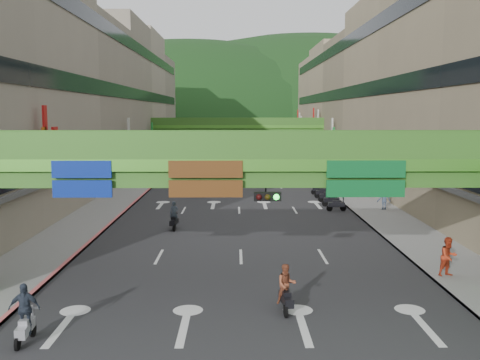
{
  "coord_description": "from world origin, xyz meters",
  "views": [
    {
      "loc": [
        -0.29,
        -16.55,
        7.87
      ],
      "look_at": [
        0.0,
        18.0,
        3.5
      ],
      "focal_mm": 40.0,
      "sensor_mm": 36.0,
      "label": 1
    }
  ],
  "objects": [
    {
      "name": "overpass_far",
      "position": [
        0.0,
        65.0,
        5.4
      ],
      "size": [
        28.0,
        2.2,
        7.1
      ],
      "color": "#4C9E2D",
      "rests_on": "ground"
    },
    {
      "name": "scooter_rider_far",
      "position": [
        -3.51,
        33.72,
        1.04
      ],
      "size": [
        0.94,
        1.58,
        2.05
      ],
      "color": "maroon",
      "rests_on": "ground"
    },
    {
      "name": "scooter_rider_mid",
      "position": [
        1.71,
        3.79,
        1.0
      ],
      "size": [
        0.85,
        1.6,
        1.96
      ],
      "color": "black",
      "rests_on": "ground"
    },
    {
      "name": "building_row_right",
      "position": [
        18.93,
        50.0,
        9.46
      ],
      "size": [
        12.8,
        95.0,
        19.0
      ],
      "color": "gray",
      "rests_on": "ground"
    },
    {
      "name": "curb_right",
      "position": [
        9.1,
        50.0,
        0.09
      ],
      "size": [
        0.2,
        140.0,
        0.18
      ],
      "primitive_type": "cube",
      "color": "gray",
      "rests_on": "ground"
    },
    {
      "name": "sidewalk_left",
      "position": [
        -11.0,
        50.0,
        0.07
      ],
      "size": [
        4.0,
        140.0,
        0.15
      ],
      "primitive_type": "cube",
      "color": "gray",
      "rests_on": "ground"
    },
    {
      "name": "parked_scooter_row",
      "position": [
        7.8,
        30.0,
        0.52
      ],
      "size": [
        1.6,
        9.35,
        1.08
      ],
      "color": "black",
      "rests_on": "ground"
    },
    {
      "name": "bunting_string",
      "position": [
        0.0,
        30.0,
        5.96
      ],
      "size": [
        26.0,
        0.36,
        0.47
      ],
      "color": "black",
      "rests_on": "ground"
    },
    {
      "name": "car_yellow",
      "position": [
        2.46,
        44.93,
        0.61
      ],
      "size": [
        1.74,
        3.7,
        1.22
      ],
      "primitive_type": "imported",
      "rotation": [
        0.0,
        0.0,
        -0.08
      ],
      "color": "#EAB403",
      "rests_on": "ground"
    },
    {
      "name": "road_slab",
      "position": [
        0.0,
        50.0,
        0.01
      ],
      "size": [
        18.0,
        140.0,
        0.02
      ],
      "primitive_type": "cube",
      "color": "#28282B",
      "rests_on": "ground"
    },
    {
      "name": "hill_right",
      "position": [
        25.0,
        180.0,
        0.0
      ],
      "size": [
        208.0,
        176.0,
        128.0
      ],
      "primitive_type": "ellipsoid",
      "color": "#1C4419",
      "rests_on": "ground"
    },
    {
      "name": "pedestrian_blue",
      "position": [
        11.61,
        25.6,
        0.88
      ],
      "size": [
        0.88,
        0.63,
        1.76
      ],
      "primitive_type": "imported",
      "rotation": [
        0.0,
        0.0,
        3.27
      ],
      "color": "#3C4B63",
      "rests_on": "ground"
    },
    {
      "name": "pedestrian_red",
      "position": [
        9.8,
        8.0,
        0.94
      ],
      "size": [
        1.1,
        0.97,
        1.88
      ],
      "primitive_type": "imported",
      "rotation": [
        0.0,
        0.0,
        0.34
      ],
      "color": "#B4341A",
      "rests_on": "ground"
    },
    {
      "name": "building_row_left",
      "position": [
        -18.93,
        50.0,
        9.46
      ],
      "size": [
        12.8,
        95.0,
        19.0
      ],
      "color": "#9E937F",
      "rests_on": "ground"
    },
    {
      "name": "car_silver",
      "position": [
        -4.0,
        35.7,
        0.63
      ],
      "size": [
        1.35,
        3.82,
        1.26
      ],
      "primitive_type": "imported",
      "rotation": [
        0.0,
        0.0,
        -0.01
      ],
      "color": "#A8A6AD",
      "rests_on": "ground"
    },
    {
      "name": "curb_left",
      "position": [
        -9.1,
        50.0,
        0.09
      ],
      "size": [
        0.2,
        140.0,
        0.18
      ],
      "primitive_type": "cube",
      "color": "#CC5959",
      "rests_on": "ground"
    },
    {
      "name": "scooter_rider_left",
      "position": [
        -7.5,
        1.0,
        1.07
      ],
      "size": [
        1.08,
        1.6,
        2.13
      ],
      "color": "#919298",
      "rests_on": "ground"
    },
    {
      "name": "sidewalk_right",
      "position": [
        11.0,
        50.0,
        0.07
      ],
      "size": [
        4.0,
        140.0,
        0.15
      ],
      "primitive_type": "cube",
      "color": "gray",
      "rests_on": "ground"
    },
    {
      "name": "ground",
      "position": [
        0.0,
        0.0,
        0.0
      ],
      "size": [
        320.0,
        320.0,
        0.0
      ],
      "primitive_type": "plane",
      "color": "black",
      "rests_on": "ground"
    },
    {
      "name": "overpass_near",
      "position": [
        0.93,
        5.38,
        5.21
      ],
      "size": [
        28.0,
        12.27,
        7.1
      ],
      "color": "#4C9E2D",
      "rests_on": "ground"
    },
    {
      "name": "hill_left",
      "position": [
        -15.0,
        160.0,
        0.0
      ],
      "size": [
        168.0,
        140.0,
        112.0
      ],
      "primitive_type": "ellipsoid",
      "color": "#1C4419",
      "rests_on": "ground"
    },
    {
      "name": "scooter_rider_near",
      "position": [
        -4.45,
        18.9,
        0.89
      ],
      "size": [
        0.65,
        1.6,
        1.93
      ],
      "color": "black",
      "rests_on": "ground"
    }
  ]
}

